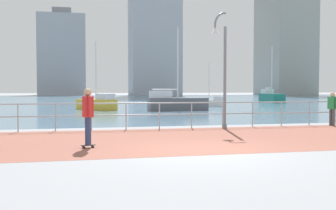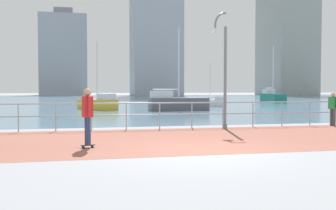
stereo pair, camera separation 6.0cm
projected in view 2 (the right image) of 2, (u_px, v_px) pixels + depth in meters
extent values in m
plane|color=gray|center=(110.00, 102.00, 49.36)|extent=(220.00, 220.00, 0.00)
cube|color=#935647|center=(178.00, 139.00, 12.93)|extent=(28.00, 6.61, 0.01)
cube|color=slate|center=(105.00, 100.00, 60.11)|extent=(180.00, 88.00, 0.00)
cylinder|color=#9EADB7|center=(18.00, 118.00, 14.96)|extent=(0.05, 0.05, 1.09)
cylinder|color=#9EADB7|center=(56.00, 117.00, 15.25)|extent=(0.05, 0.05, 1.09)
cylinder|color=#9EADB7|center=(92.00, 117.00, 15.55)|extent=(0.05, 0.05, 1.09)
cylinder|color=#9EADB7|center=(126.00, 116.00, 15.84)|extent=(0.05, 0.05, 1.09)
cylinder|color=#9EADB7|center=(160.00, 116.00, 16.13)|extent=(0.05, 0.05, 1.09)
cylinder|color=#9EADB7|center=(192.00, 115.00, 16.43)|extent=(0.05, 0.05, 1.09)
cylinder|color=#9EADB7|center=(223.00, 115.00, 16.72)|extent=(0.05, 0.05, 1.09)
cylinder|color=#9EADB7|center=(253.00, 114.00, 17.02)|extent=(0.05, 0.05, 1.09)
cylinder|color=#9EADB7|center=(282.00, 114.00, 17.31)|extent=(0.05, 0.05, 1.09)
cylinder|color=#9EADB7|center=(310.00, 114.00, 17.60)|extent=(0.05, 0.05, 1.09)
cylinder|color=#9EADB7|center=(160.00, 103.00, 16.11)|extent=(25.20, 0.06, 0.06)
cylinder|color=#9EADB7|center=(160.00, 115.00, 16.13)|extent=(25.20, 0.06, 0.06)
cylinder|color=slate|center=(225.00, 126.00, 16.13)|extent=(0.19, 0.19, 0.20)
cylinder|color=slate|center=(225.00, 78.00, 16.04)|extent=(0.12, 0.12, 4.26)
cylinder|color=slate|center=(224.00, 13.00, 15.89)|extent=(0.20, 0.14, 0.11)
cylinder|color=slate|center=(221.00, 14.00, 15.81)|extent=(0.21, 0.15, 0.15)
cylinder|color=slate|center=(219.00, 16.00, 15.74)|extent=(0.20, 0.14, 0.18)
cylinder|color=slate|center=(217.00, 18.00, 15.69)|extent=(0.18, 0.14, 0.19)
cylinder|color=slate|center=(216.00, 22.00, 15.66)|extent=(0.15, 0.12, 0.19)
cylinder|color=slate|center=(215.00, 26.00, 15.66)|extent=(0.11, 0.11, 0.17)
cone|color=silver|center=(215.00, 30.00, 15.67)|extent=(0.36, 0.36, 0.22)
cylinder|color=black|center=(92.00, 146.00, 10.99)|extent=(0.07, 0.04, 0.06)
cylinder|color=black|center=(93.00, 147.00, 10.93)|extent=(0.07, 0.04, 0.06)
cylinder|color=black|center=(83.00, 147.00, 10.88)|extent=(0.07, 0.04, 0.06)
cylinder|color=black|center=(84.00, 147.00, 10.81)|extent=(0.07, 0.04, 0.06)
cube|color=black|center=(88.00, 145.00, 10.90)|extent=(0.41, 0.21, 0.02)
cylinder|color=navy|center=(87.00, 131.00, 10.95)|extent=(0.16, 0.16, 0.79)
cylinder|color=navy|center=(88.00, 131.00, 10.81)|extent=(0.16, 0.16, 0.79)
cube|color=red|center=(87.00, 107.00, 10.85)|extent=(0.32, 0.39, 0.59)
cylinder|color=red|center=(85.00, 106.00, 11.06)|extent=(0.11, 0.11, 0.56)
cylinder|color=red|center=(90.00, 106.00, 10.65)|extent=(0.11, 0.11, 0.56)
sphere|color=tan|center=(87.00, 92.00, 10.84)|extent=(0.22, 0.22, 0.22)
cylinder|color=#4C4C51|center=(331.00, 117.00, 17.54)|extent=(0.15, 0.15, 0.76)
cylinder|color=#4C4C51|center=(334.00, 118.00, 17.39)|extent=(0.15, 0.15, 0.76)
cube|color=#2D8C4C|center=(333.00, 103.00, 17.44)|extent=(0.30, 0.38, 0.56)
cylinder|color=#2D8C4C|center=(329.00, 103.00, 17.65)|extent=(0.10, 0.10, 0.53)
sphere|color=#DBAD89|center=(333.00, 94.00, 17.42)|extent=(0.21, 0.21, 0.21)
cube|color=white|center=(210.00, 103.00, 36.16)|extent=(3.06, 1.35, 0.63)
cube|color=silver|center=(219.00, 98.00, 36.20)|extent=(1.15, 0.79, 0.35)
cylinder|color=silver|center=(210.00, 81.00, 36.08)|extent=(0.07, 0.07, 3.52)
cylinder|color=silver|center=(217.00, 95.00, 36.17)|extent=(1.33, 0.26, 0.06)
cube|color=#197266|center=(273.00, 98.00, 47.97)|extent=(2.07, 5.14, 1.07)
cube|color=silver|center=(269.00, 91.00, 49.43)|extent=(1.27, 1.91, 0.60)
cylinder|color=silver|center=(273.00, 70.00, 47.83)|extent=(0.12, 0.12, 5.96)
cylinder|color=silver|center=(270.00, 88.00, 49.01)|extent=(0.33, 2.25, 0.10)
cube|color=gold|center=(97.00, 105.00, 30.98)|extent=(3.22, 3.89, 0.84)
cube|color=silver|center=(106.00, 97.00, 30.16)|extent=(1.50, 1.64, 0.46)
cylinder|color=silver|center=(97.00, 70.00, 30.87)|extent=(0.09, 0.09, 4.65)
cylinder|color=silver|center=(104.00, 92.00, 30.35)|extent=(1.07, 1.48, 0.07)
cube|color=#595960|center=(179.00, 104.00, 29.98)|extent=(4.60, 1.50, 0.98)
cube|color=silver|center=(161.00, 94.00, 29.64)|extent=(1.66, 1.02, 0.54)
cylinder|color=silver|center=(179.00, 63.00, 29.85)|extent=(0.11, 0.11, 5.45)
cylinder|color=silver|center=(166.00, 89.00, 29.71)|extent=(2.06, 0.12, 0.09)
cube|color=#A3A8B2|center=(156.00, 6.00, 97.92)|extent=(12.24, 10.92, 45.52)
cube|color=#939993|center=(287.00, 13.00, 102.13)|extent=(11.00, 14.77, 43.47)
cube|color=#A3A8B2|center=(64.00, 56.00, 107.51)|extent=(12.65, 10.11, 22.02)
cube|color=slate|center=(63.00, 12.00, 107.01)|extent=(5.06, 4.05, 2.00)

